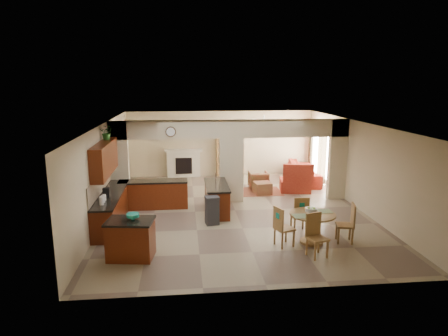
{
  "coord_description": "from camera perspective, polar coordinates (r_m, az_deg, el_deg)",
  "views": [
    {
      "loc": [
        -1.61,
        -12.08,
        4.05
      ],
      "look_at": [
        -0.33,
        0.3,
        1.33
      ],
      "focal_mm": 32.0,
      "sensor_mm": 36.0,
      "label": 1
    }
  ],
  "objects": [
    {
      "name": "drape_b_right",
      "position": [
        17.81,
        12.3,
        2.82
      ],
      "size": [
        0.1,
        0.28,
        2.3
      ],
      "primitive_type": "cube",
      "color": "#421E1A",
      "rests_on": "wall_right"
    },
    {
      "name": "wall_front",
      "position": [
        7.73,
        6.53,
        -7.83
      ],
      "size": [
        8.0,
        0.0,
        8.0
      ],
      "primitive_type": "plane",
      "rotation": [
        -1.57,
        0.0,
        0.0
      ],
      "color": "beige",
      "rests_on": "floor"
    },
    {
      "name": "wall_back",
      "position": [
        17.36,
        -0.53,
        3.53
      ],
      "size": [
        8.0,
        0.0,
        8.0
      ],
      "primitive_type": "plane",
      "rotation": [
        1.57,
        0.0,
        0.0
      ],
      "color": "beige",
      "rests_on": "floor"
    },
    {
      "name": "chair_north",
      "position": [
        11.05,
        10.84,
        -6.38
      ],
      "size": [
        0.42,
        0.43,
        1.02
      ],
      "rotation": [
        0.0,
        0.0,
        3.15
      ],
      "color": "olive",
      "rests_on": "floor"
    },
    {
      "name": "window_a",
      "position": [
        15.69,
        15.02,
        1.42
      ],
      "size": [
        0.02,
        0.9,
        1.9
      ],
      "primitive_type": "cube",
      "color": "white",
      "rests_on": "wall_right"
    },
    {
      "name": "kitchen_island",
      "position": [
        9.65,
        -13.17,
        -9.83
      ],
      "size": [
        1.17,
        0.9,
        0.93
      ],
      "rotation": [
        0.0,
        0.0,
        -0.14
      ],
      "color": "#471708",
      "rests_on": "floor"
    },
    {
      "name": "window_b",
      "position": [
        17.26,
        13.04,
        2.49
      ],
      "size": [
        0.02,
        0.9,
        1.9
      ],
      "primitive_type": "cube",
      "color": "white",
      "rests_on": "wall_right"
    },
    {
      "name": "glazed_door",
      "position": [
        16.5,
        13.96,
        1.47
      ],
      "size": [
        0.02,
        0.7,
        2.1
      ],
      "primitive_type": "cube",
      "color": "white",
      "rests_on": "wall_right"
    },
    {
      "name": "trash_can",
      "position": [
        11.54,
        -1.72,
        -6.23
      ],
      "size": [
        0.41,
        0.37,
        0.77
      ],
      "primitive_type": "cube",
      "rotation": [
        0.0,
        0.0,
        0.18
      ],
      "color": "#2D2D2F",
      "rests_on": "floor"
    },
    {
      "name": "drape_b_left",
      "position": [
        16.69,
        13.57,
        2.13
      ],
      "size": [
        0.1,
        0.28,
        2.3
      ],
      "primitive_type": "cube",
      "color": "#421E1A",
      "rests_on": "wall_right"
    },
    {
      "name": "chair_east",
      "position": [
        10.71,
        17.36,
        -7.32
      ],
      "size": [
        0.5,
        0.5,
        1.02
      ],
      "rotation": [
        0.0,
        0.0,
        4.49
      ],
      "color": "olive",
      "rests_on": "floor"
    },
    {
      "name": "partition_right_pier",
      "position": [
        14.37,
        15.88,
        1.2
      ],
      "size": [
        0.6,
        0.25,
        2.8
      ],
      "primitive_type": "cube",
      "color": "beige",
      "rests_on": "floor"
    },
    {
      "name": "dining_table",
      "position": [
        10.45,
        12.49,
        -7.76
      ],
      "size": [
        1.15,
        1.15,
        0.78
      ],
      "color": "olive",
      "rests_on": "floor"
    },
    {
      "name": "ottoman",
      "position": [
        14.71,
        5.51,
        -2.86
      ],
      "size": [
        0.65,
        0.65,
        0.43
      ],
      "primitive_type": "cube",
      "rotation": [
        0.0,
        0.0,
        0.1
      ],
      "color": "maroon",
      "rests_on": "floor"
    },
    {
      "name": "upper_cabinets",
      "position": [
        11.69,
        -16.71,
        1.28
      ],
      "size": [
        0.35,
        2.4,
        0.9
      ],
      "primitive_type": "cube",
      "color": "#471708",
      "rests_on": "wall_left"
    },
    {
      "name": "partition_left_pier",
      "position": [
        13.51,
        -14.7,
        0.59
      ],
      "size": [
        0.6,
        0.25,
        2.8
      ],
      "primitive_type": "cube",
      "color": "beige",
      "rests_on": "floor"
    },
    {
      "name": "armchair",
      "position": [
        15.37,
        4.94,
        -1.74
      ],
      "size": [
        0.71,
        0.73,
        0.66
      ],
      "primitive_type": "imported",
      "rotation": [
        0.0,
        0.0,
        3.15
      ],
      "color": "maroon",
      "rests_on": "floor"
    },
    {
      "name": "chaise",
      "position": [
        15.23,
        10.11,
        -2.45
      ],
      "size": [
        1.24,
        1.07,
        0.44
      ],
      "primitive_type": "cube",
      "rotation": [
        0.0,
        0.0,
        -0.17
      ],
      "color": "maroon",
      "rests_on": "floor"
    },
    {
      "name": "chair_south",
      "position": [
        9.74,
        12.93,
        -9.06
      ],
      "size": [
        0.52,
        0.52,
        1.02
      ],
      "rotation": [
        0.0,
        0.0,
        0.3
      ],
      "color": "olive",
      "rests_on": "floor"
    },
    {
      "name": "wall_clock",
      "position": [
        13.04,
        -7.62,
        5.15
      ],
      "size": [
        0.34,
        0.03,
        0.34
      ],
      "primitive_type": "cylinder",
      "rotation": [
        1.57,
        0.0,
        0.0
      ],
      "color": "#4A2F18",
      "rests_on": "partition_header"
    },
    {
      "name": "ceiling_fan",
      "position": [
        15.47,
        5.74,
        6.72
      ],
      "size": [
        1.0,
        1.0,
        0.1
      ],
      "primitive_type": "cylinder",
      "color": "white",
      "rests_on": "ceiling"
    },
    {
      "name": "drape_a_right",
      "position": [
        16.23,
        14.15,
        1.82
      ],
      "size": [
        0.1,
        0.28,
        2.3
      ],
      "primitive_type": "cube",
      "color": "#421E1A",
      "rests_on": "wall_right"
    },
    {
      "name": "kitchen_counter",
      "position": [
        12.48,
        -13.31,
        -4.74
      ],
      "size": [
        2.52,
        3.29,
        1.48
      ],
      "color": "#471708",
      "rests_on": "floor"
    },
    {
      "name": "teal_bowl",
      "position": [
        9.51,
        -12.88,
        -6.77
      ],
      "size": [
        0.29,
        0.29,
        0.14
      ],
      "primitive_type": "cylinder",
      "color": "#148E7B",
      "rests_on": "kitchen_island"
    },
    {
      "name": "fruit_bowl",
      "position": [
        10.34,
        12.35,
        -5.94
      ],
      "size": [
        0.3,
        0.3,
        0.16
      ],
      "primitive_type": "cylinder",
      "color": "#7BB326",
      "rests_on": "dining_table"
    },
    {
      "name": "floor",
      "position": [
        12.85,
        1.59,
        -6.07
      ],
      "size": [
        10.0,
        10.0,
        0.0
      ],
      "primitive_type": "plane",
      "color": "gray",
      "rests_on": "ground"
    },
    {
      "name": "fireplace",
      "position": [
        17.26,
        -5.77,
        0.77
      ],
      "size": [
        1.6,
        0.35,
        1.2
      ],
      "color": "beige",
      "rests_on": "floor"
    },
    {
      "name": "shelving_unit",
      "position": [
        17.31,
        0.68,
        1.82
      ],
      "size": [
        1.0,
        0.32,
        1.8
      ],
      "primitive_type": "cube",
      "color": "olive",
      "rests_on": "floor"
    },
    {
      "name": "sofa",
      "position": [
        16.7,
        11.33,
        -0.59
      ],
      "size": [
        2.8,
        1.42,
        0.78
      ],
      "primitive_type": "imported",
      "rotation": [
        0.0,
        0.0,
        1.43
      ],
      "color": "maroon",
      "rests_on": "floor"
    },
    {
      "name": "rug",
      "position": [
        15.02,
        5.1,
        -3.37
      ],
      "size": [
        1.6,
        1.3,
        0.01
      ],
      "primitive_type": "cube",
      "color": "brown",
      "rests_on": "floor"
    },
    {
      "name": "ceiling",
      "position": [
        12.26,
        1.67,
        6.45
      ],
      "size": [
        10.0,
        10.0,
        0.0
      ],
      "primitive_type": "plane",
      "rotation": [
        3.14,
        0.0,
        0.0
      ],
      "color": "white",
      "rests_on": "wall_back"
    },
    {
      "name": "partition_header",
      "position": [
        13.27,
        1.09,
        5.6
      ],
      "size": [
        8.0,
        0.25,
        0.6
      ],
      "primitive_type": "cube",
      "color": "beige",
      "rests_on": "partition_center_pier"
    },
    {
      "name": "wall_left",
      "position": [
        12.6,
        -16.71,
        -0.36
      ],
      "size": [
        0.0,
        10.0,
        10.0
      ],
      "primitive_type": "plane",
      "rotation": [
        1.57,
        0.0,
        1.57
      ],
      "color": "beige",
      "rests_on": "floor"
    },
    {
      "name": "partition_center_pier",
      "position": [
        13.51,
        1.07,
        -0.31
      ],
      "size": [
        0.8,
        0.25,
        2.2
      ],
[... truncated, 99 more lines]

